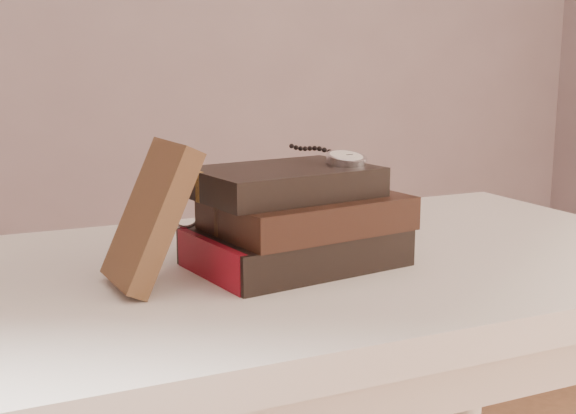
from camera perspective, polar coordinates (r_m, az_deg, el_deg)
name	(u,v)px	position (r m, az deg, el deg)	size (l,w,h in m)	color
table	(327,321)	(1.02, 3.03, -8.72)	(1.00, 0.60, 0.75)	silver
book_stack	(296,220)	(0.93, 0.64, -0.98)	(0.27, 0.21, 0.12)	black
journal	(151,215)	(0.85, -10.48, -0.63)	(0.03, 0.11, 0.17)	#3E2718
pocket_watch	(343,158)	(0.94, 4.27, 3.80)	(0.06, 0.16, 0.02)	silver
eyeglasses	(202,206)	(0.95, -6.64, 0.04)	(0.12, 0.13, 0.05)	silver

